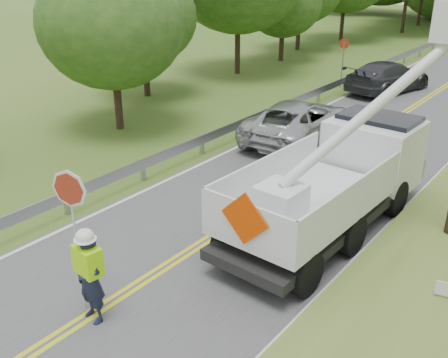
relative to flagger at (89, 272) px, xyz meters
The scene contains 9 objects.
ground 1.86m from the flagger, 95.75° to the right, with size 140.00×140.00×0.00m, color #38601B.
road 12.60m from the flagger, 90.67° to the left, with size 7.20×96.00×0.03m.
guardrail 14.09m from the flagger, 107.21° to the left, with size 0.18×48.00×0.77m.
flagger is the anchor object (origin of this frame).
bucket_truck 7.53m from the flagger, 72.93° to the left, with size 3.96×7.42×7.10m.
suv_silver 12.20m from the flagger, 100.50° to the left, with size 2.64×5.74×1.59m, color #B0B3B7.
suv_darkgrey 21.66m from the flagger, 96.13° to the left, with size 2.22×5.46×1.58m, color #35363B.
stop_sign_permanent 21.24m from the flagger, 102.48° to the left, with size 0.57×0.10×2.67m.
yard_sign 7.30m from the flagger, 39.88° to the left, with size 0.46×0.13×0.67m.
Camera 1 is at (7.44, -3.68, 6.93)m, focal length 41.47 mm.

